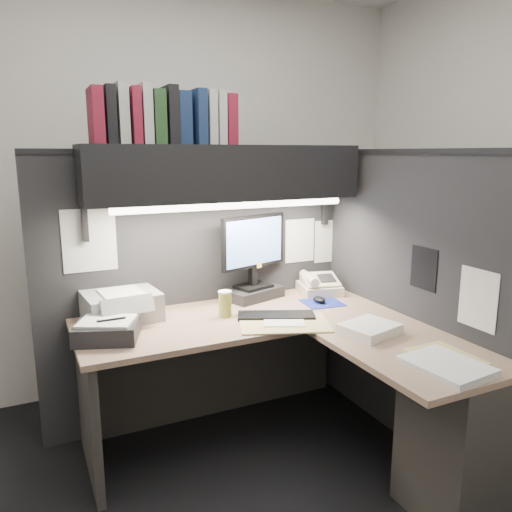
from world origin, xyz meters
name	(u,v)px	position (x,y,z in m)	size (l,w,h in m)	color
floor	(264,500)	(0.00, 0.00, 0.00)	(3.50, 3.50, 0.00)	black
wall_back	(167,191)	(0.00, 1.50, 1.35)	(3.50, 0.04, 2.70)	silver
partition_back	(201,288)	(0.03, 0.93, 0.80)	(1.90, 0.06, 1.60)	black
partition_right	(408,302)	(0.98, 0.18, 0.80)	(0.06, 1.50, 1.60)	black
desk	(342,395)	(0.43, 0.00, 0.44)	(1.70, 1.53, 0.73)	#9B7A63
overhead_shelf	(225,173)	(0.12, 0.75, 1.50)	(1.55, 0.34, 0.30)	black
task_light_tube	(235,206)	(0.12, 0.61, 1.33)	(0.04, 0.04, 1.32)	white
monitor	(254,266)	(0.33, 0.82, 0.93)	(0.46, 0.30, 0.51)	black
keyboard	(276,316)	(0.29, 0.44, 0.74)	(0.41, 0.14, 0.02)	black
mousepad	(322,303)	(0.66, 0.55, 0.73)	(0.23, 0.20, 0.00)	navy
mouse	(319,300)	(0.64, 0.56, 0.75)	(0.06, 0.09, 0.04)	black
telephone	(319,286)	(0.76, 0.74, 0.78)	(0.24, 0.25, 0.10)	beige
coffee_cup	(225,305)	(0.05, 0.57, 0.80)	(0.07, 0.07, 0.13)	#B3AD47
printer	(121,306)	(-0.48, 0.77, 0.81)	(0.38, 0.32, 0.15)	#999B9E
notebook_stack	(107,331)	(-0.59, 0.49, 0.77)	(0.29, 0.24, 0.09)	black
open_folder	(284,323)	(0.28, 0.32, 0.73)	(0.46, 0.30, 0.01)	tan
paper_stack_a	(369,329)	(0.59, 0.02, 0.75)	(0.26, 0.22, 0.05)	white
paper_stack_b	(446,366)	(0.61, -0.46, 0.75)	(0.26, 0.32, 0.03)	white
manila_stack	(445,358)	(0.69, -0.38, 0.74)	(0.23, 0.29, 0.02)	tan
binder_row	(164,117)	(-0.21, 0.75, 1.79)	(0.74, 0.25, 0.30)	maroon
pinned_papers	(287,253)	(0.42, 0.56, 1.05)	(1.76, 1.31, 0.51)	white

